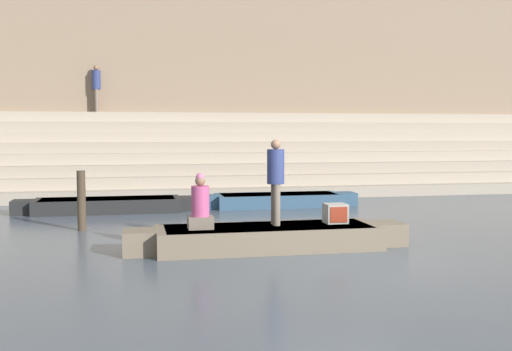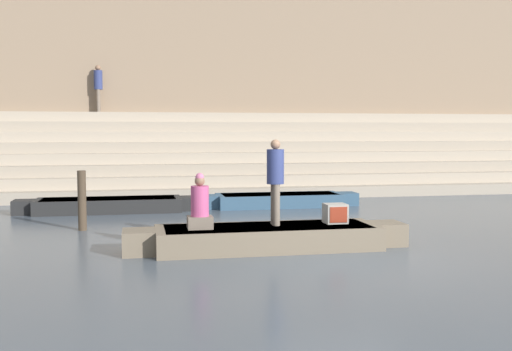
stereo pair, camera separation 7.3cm
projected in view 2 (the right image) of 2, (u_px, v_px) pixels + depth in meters
The scene contains 11 objects.
ground_plane at pixel (340, 260), 10.67m from camera, with size 120.00×120.00×0.00m, color #4C5660.
ghat_steps at pixel (232, 163), 22.82m from camera, with size 36.00×4.62×3.03m.
back_wall at pixel (223, 76), 24.74m from camera, with size 34.20×1.28×9.22m.
rowboat_main at pixel (268, 237), 11.65m from camera, with size 5.55×1.47×0.45m.
person_standing at pixel (275, 176), 11.72m from camera, with size 0.34×0.34×1.68m.
person_rowing at pixel (200, 206), 11.30m from camera, with size 0.47×0.37×1.06m.
tv_set at pixel (335, 213), 12.01m from camera, with size 0.43×0.41×0.39m.
moored_boat_shore at pixel (109, 205), 17.01m from camera, with size 5.17×1.26×0.39m.
moored_boat_distant at pixel (279, 200), 18.22m from camera, with size 4.87×1.26×0.39m.
mooring_post at pixel (82, 201), 13.82m from camera, with size 0.19×0.19×1.39m, color #473828.
person_on_steps at pixel (98, 85), 22.95m from camera, with size 0.32×0.32×1.79m.
Camera 2 is at (-3.52, -10.03, 2.29)m, focal length 42.00 mm.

